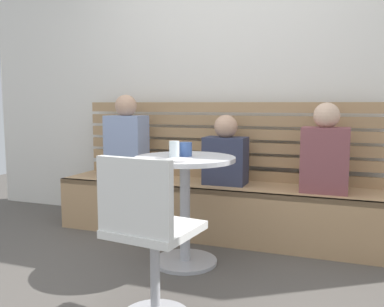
% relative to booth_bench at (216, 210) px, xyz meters
% --- Properties ---
extents(ground, '(8.00, 8.00, 0.00)m').
position_rel_booth_bench_xyz_m(ground, '(0.00, -1.20, -0.22)').
color(ground, '#514C47').
extents(back_wall, '(5.20, 0.10, 2.90)m').
position_rel_booth_bench_xyz_m(back_wall, '(0.00, 0.44, 1.23)').
color(back_wall, silver).
rests_on(back_wall, ground).
extents(booth_bench, '(2.70, 0.52, 0.44)m').
position_rel_booth_bench_xyz_m(booth_bench, '(0.00, 0.00, 0.00)').
color(booth_bench, tan).
rests_on(booth_bench, ground).
extents(booth_backrest, '(2.65, 0.04, 0.67)m').
position_rel_booth_bench_xyz_m(booth_backrest, '(0.00, 0.24, 0.56)').
color(booth_backrest, '#A68157').
rests_on(booth_backrest, booth_bench).
extents(cafe_table, '(0.68, 0.68, 0.74)m').
position_rel_booth_bench_xyz_m(cafe_table, '(-0.02, -0.65, 0.30)').
color(cafe_table, '#ADADB2').
rests_on(cafe_table, ground).
extents(white_chair, '(0.45, 0.45, 0.85)m').
position_rel_booth_bench_xyz_m(white_chair, '(0.11, -1.47, 0.24)').
color(white_chair, '#ADADB2').
rests_on(white_chair, ground).
extents(person_adult, '(0.34, 0.22, 0.73)m').
position_rel_booth_bench_xyz_m(person_adult, '(-0.82, -0.02, 0.55)').
color(person_adult, '#8C9EC6').
rests_on(person_adult, booth_bench).
extents(person_child_left, '(0.34, 0.22, 0.57)m').
position_rel_booth_bench_xyz_m(person_child_left, '(0.08, 0.02, 0.46)').
color(person_child_left, '#333851').
rests_on(person_child_left, booth_bench).
extents(person_child_middle, '(0.34, 0.22, 0.66)m').
position_rel_booth_bench_xyz_m(person_child_middle, '(0.85, -0.03, 0.51)').
color(person_child_middle, brown).
rests_on(person_child_middle, booth_bench).
extents(cup_mug_blue, '(0.08, 0.08, 0.09)m').
position_rel_booth_bench_xyz_m(cup_mug_blue, '(-0.02, -0.62, 0.57)').
color(cup_mug_blue, '#3D5B9E').
rests_on(cup_mug_blue, cafe_table).
extents(cup_water_clear, '(0.07, 0.07, 0.11)m').
position_rel_booth_bench_xyz_m(cup_water_clear, '(-0.07, -0.71, 0.57)').
color(cup_water_clear, white).
rests_on(cup_water_clear, cafe_table).
extents(plate_small, '(0.17, 0.17, 0.01)m').
position_rel_booth_bench_xyz_m(plate_small, '(0.03, -0.85, 0.52)').
color(plate_small, white).
rests_on(plate_small, cafe_table).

